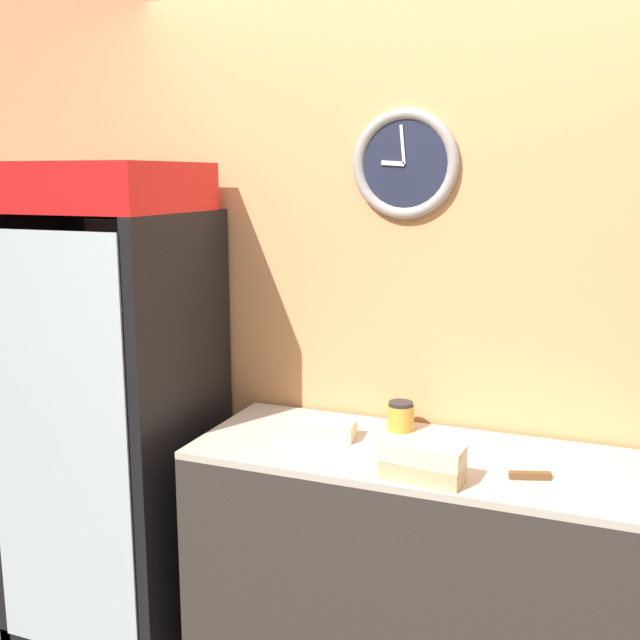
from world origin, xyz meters
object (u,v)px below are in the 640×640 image
at_px(sandwich_stack_middle, 423,453).
at_px(sandwich_flat_left, 318,429).
at_px(sandwich_stack_bottom, 422,471).
at_px(chefs_knife, 552,477).
at_px(beverage_cooler, 118,380).
at_px(condiment_jar, 401,416).

bearing_deg(sandwich_stack_middle, sandwich_flat_left, 151.50).
height_order(sandwich_stack_bottom, chefs_knife, sandwich_stack_bottom).
distance_m(beverage_cooler, chefs_knife, 1.69).
xyz_separation_m(beverage_cooler, sandwich_flat_left, (0.86, -0.01, -0.09)).
bearing_deg(sandwich_stack_middle, sandwich_stack_bottom, 0.00).
bearing_deg(beverage_cooler, condiment_jar, 9.03).
xyz_separation_m(beverage_cooler, sandwich_stack_bottom, (1.31, -0.25, -0.09)).
bearing_deg(sandwich_flat_left, sandwich_stack_middle, -28.50).
xyz_separation_m(sandwich_stack_bottom, condiment_jar, (-0.19, 0.42, 0.02)).
distance_m(sandwich_stack_middle, chefs_knife, 0.41).
relative_size(sandwich_stack_middle, sandwich_flat_left, 0.92).
height_order(sandwich_stack_bottom, condiment_jar, condiment_jar).
bearing_deg(beverage_cooler, chefs_knife, -3.19).
bearing_deg(beverage_cooler, sandwich_stack_bottom, -10.71).
height_order(sandwich_flat_left, condiment_jar, condiment_jar).
bearing_deg(condiment_jar, beverage_cooler, -170.97).
relative_size(sandwich_stack_bottom, condiment_jar, 2.43).
relative_size(sandwich_stack_middle, chefs_knife, 0.71).
bearing_deg(sandwich_stack_middle, chefs_knife, 22.30).
bearing_deg(chefs_knife, sandwich_flat_left, 173.87).
bearing_deg(chefs_knife, sandwich_stack_middle, -157.70).
height_order(beverage_cooler, chefs_knife, beverage_cooler).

